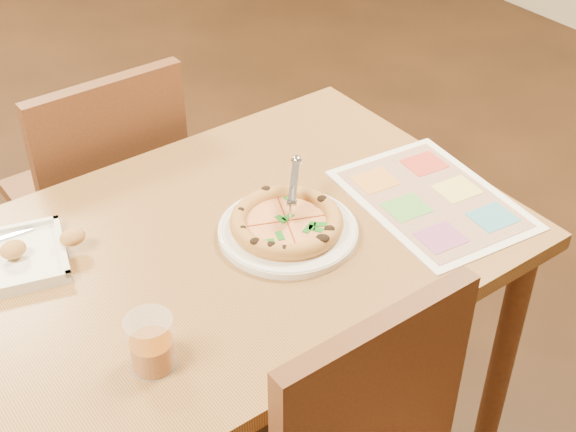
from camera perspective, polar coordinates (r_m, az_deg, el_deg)
dining_table at (r=1.79m, az=-4.87°, el=-4.29°), size 1.30×0.85×0.72m
chair_far at (r=2.26m, az=-12.95°, el=2.65°), size 0.42×0.42×0.47m
plate at (r=1.75m, az=0.00°, el=-1.09°), size 0.40×0.40×0.02m
pizza at (r=1.74m, az=-0.10°, el=-0.44°), size 0.25×0.25×0.04m
pizza_cutter at (r=1.75m, az=0.39°, el=1.99°), size 0.11×0.12×0.09m
glass_tumbler at (r=1.46m, az=-9.70°, el=-9.09°), size 0.09×0.09×0.11m
menu at (r=1.89m, az=10.21°, el=1.20°), size 0.36×0.47×0.00m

